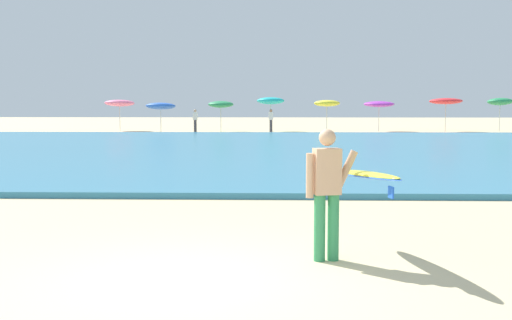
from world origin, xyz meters
name	(u,v)px	position (x,y,z in m)	size (l,w,h in m)	color
ground_plane	(185,280)	(0.00, 0.00, 0.00)	(160.00, 160.00, 0.00)	beige
sea	(251,149)	(0.00, 20.26, 0.07)	(120.00, 28.00, 0.14)	teal
surfer_with_board	(344,183)	(1.95, 1.05, 1.03)	(1.18, 2.33, 1.73)	#338E56
beach_umbrella_0	(120,103)	(-10.22, 38.81, 2.01)	(2.14, 2.16, 2.31)	beige
beach_umbrella_1	(161,106)	(-6.88, 36.80, 1.80)	(2.07, 2.09, 2.11)	beige
beach_umbrella_2	(221,104)	(-2.84, 38.09, 1.92)	(1.79, 1.80, 2.16)	beige
beach_umbrella_3	(271,101)	(0.69, 38.59, 2.17)	(1.95, 1.98, 2.47)	beige
beach_umbrella_4	(327,103)	(4.62, 37.66, 1.99)	(1.81, 1.83, 2.26)	beige
beach_umbrella_5	(379,104)	(8.41, 38.78, 1.93)	(2.16, 2.17, 2.16)	beige
beach_umbrella_6	(446,101)	(13.05, 38.49, 2.14)	(2.29, 2.30, 2.40)	beige
beach_umbrella_7	(500,102)	(16.83, 38.47, 2.11)	(1.73, 1.76, 2.43)	beige
beachgoer_near_row_left	(195,120)	(-4.58, 37.46, 0.84)	(0.32, 0.20, 1.58)	#383842
beachgoer_near_row_mid	(271,120)	(0.72, 37.48, 0.84)	(0.32, 0.20, 1.58)	#383842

